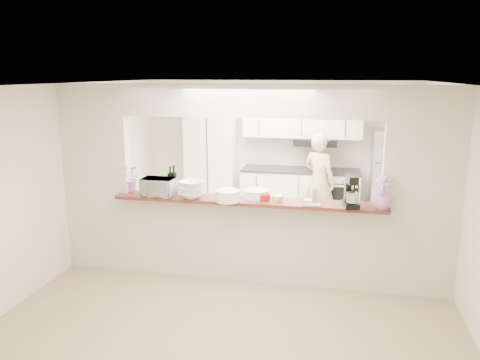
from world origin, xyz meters
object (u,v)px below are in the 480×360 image
(stand_mixer, at_px, (351,193))
(refrigerator, at_px, (393,179))
(person, at_px, (319,182))
(toaster_oven, at_px, (159,187))

(stand_mixer, bearing_deg, refrigerator, 73.94)
(refrigerator, xyz_separation_m, person, (-1.25, -0.35, -0.03))
(toaster_oven, bearing_deg, refrigerator, 42.50)
(toaster_oven, distance_m, person, 3.12)
(refrigerator, relative_size, person, 1.04)
(stand_mixer, xyz_separation_m, person, (-0.45, 2.44, -0.44))
(toaster_oven, height_order, stand_mixer, stand_mixer)
(toaster_oven, xyz_separation_m, person, (1.95, 2.40, -0.38))
(stand_mixer, distance_m, person, 2.52)
(person, bearing_deg, refrigerator, -131.53)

